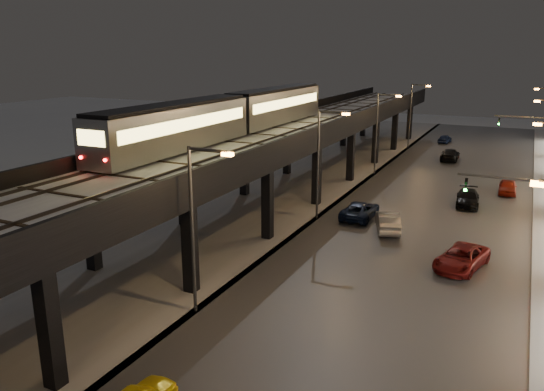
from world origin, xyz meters
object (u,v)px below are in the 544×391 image
at_px(subway_train, 234,114).
at_px(car_onc_white, 468,199).
at_px(car_mid_silver, 360,211).
at_px(car_mid_dark, 450,155).
at_px(car_onc_dark, 461,259).
at_px(car_near_white, 388,222).
at_px(car_far_white, 445,139).
at_px(car_onc_red, 508,187).

distance_m(subway_train, car_onc_white, 22.15).
distance_m(car_mid_silver, car_mid_dark, 28.20).
relative_size(car_mid_dark, car_onc_white, 1.08).
distance_m(car_mid_silver, car_onc_dark, 11.48).
bearing_deg(car_near_white, car_onc_white, -134.87).
distance_m(car_near_white, car_mid_dark, 30.10).
distance_m(subway_train, car_far_white, 44.94).
bearing_deg(car_onc_white, car_mid_silver, -139.38).
distance_m(car_mid_dark, car_onc_red, 15.93).
bearing_deg(car_mid_dark, car_near_white, 86.98).
bearing_deg(car_onc_dark, car_far_white, 113.19).
height_order(car_mid_dark, car_onc_red, car_mid_dark).
relative_size(subway_train, car_onc_red, 8.41).
bearing_deg(subway_train, car_far_white, 74.50).
bearing_deg(car_far_white, car_mid_silver, 94.20).
bearing_deg(car_mid_dark, car_onc_dark, 96.84).
xyz_separation_m(car_near_white, car_mid_silver, (-2.82, 2.09, -0.05)).
height_order(subway_train, car_far_white, subway_train).
bearing_deg(car_near_white, car_mid_silver, -55.50).
xyz_separation_m(car_onc_dark, car_onc_white, (-1.23, 15.11, -0.02)).
bearing_deg(car_onc_red, car_near_white, -117.69).
distance_m(car_far_white, car_onc_red, 29.11).
bearing_deg(car_onc_red, car_far_white, 108.27).
bearing_deg(car_mid_dark, car_onc_red, 115.32).
bearing_deg(car_near_white, car_far_white, -106.34).
bearing_deg(car_onc_dark, car_onc_red, 98.90).
height_order(subway_train, car_onc_white, subway_train).
bearing_deg(car_near_white, car_mid_dark, -109.99).
xyz_separation_m(car_onc_dark, car_onc_red, (1.80, 21.16, -0.02)).
relative_size(subway_train, car_far_white, 9.27).
relative_size(subway_train, car_onc_white, 7.16).
relative_size(car_mid_dark, car_far_white, 1.40).
bearing_deg(car_onc_white, subway_train, -158.74).
bearing_deg(car_near_white, car_onc_dark, 120.18).
xyz_separation_m(car_mid_dark, car_onc_white, (4.28, -20.19, -0.05)).
height_order(subway_train, car_near_white, subway_train).
xyz_separation_m(car_near_white, car_mid_dark, (0.51, 30.09, -0.02)).
height_order(car_near_white, car_onc_dark, car_near_white).
bearing_deg(car_onc_red, car_mid_silver, -129.09).
relative_size(car_near_white, car_mid_silver, 0.91).
bearing_deg(car_onc_white, car_onc_red, 58.26).
bearing_deg(car_mid_silver, car_near_white, 143.61).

